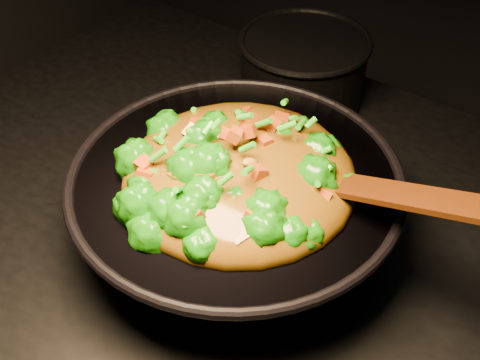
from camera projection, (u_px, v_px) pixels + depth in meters
The scene contains 4 objects.
wok at pixel (236, 208), 0.83m from camera, with size 0.43×0.43×0.12m, color black, non-canonical shape.
stir_fry at pixel (239, 149), 0.75m from camera, with size 0.31×0.31×0.11m, color #197008, non-canonical shape.
spatula at pixel (380, 191), 0.70m from camera, with size 0.29×0.04×0.01m, color #351508.
back_pot at pixel (303, 69), 1.09m from camera, with size 0.22×0.22×0.13m, color black.
Camera 1 is at (0.38, -0.51, 1.56)m, focal length 45.00 mm.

